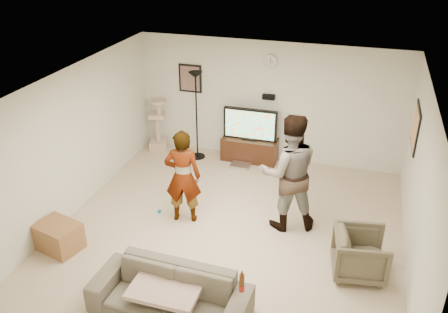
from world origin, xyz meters
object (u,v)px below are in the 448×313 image
(sofa, at_px, (170,294))
(armchair, at_px, (360,254))
(tv, at_px, (250,124))
(side_table, at_px, (59,236))
(person_right, at_px, (289,173))
(beer_bottle, at_px, (242,283))
(tv_stand, at_px, (250,149))
(cat_tree, at_px, (157,124))
(floor_lamp, at_px, (197,116))
(person_left, at_px, (183,177))

(sofa, distance_m, armchair, 2.75)
(tv, height_order, sofa, tv)
(side_table, bearing_deg, armchair, 9.54)
(person_right, height_order, beer_bottle, person_right)
(tv, bearing_deg, tv_stand, 0.00)
(person_right, distance_m, armchair, 1.66)
(tv, distance_m, beer_bottle, 4.68)
(tv, distance_m, side_table, 4.39)
(armchair, bearing_deg, beer_bottle, 129.07)
(cat_tree, height_order, sofa, cat_tree)
(floor_lamp, distance_m, armchair, 4.57)
(cat_tree, relative_size, person_left, 0.72)
(tv_stand, bearing_deg, cat_tree, -178.13)
(beer_bottle, bearing_deg, armchair, 47.96)
(tv_stand, height_order, armchair, armchair)
(floor_lamp, relative_size, armchair, 2.50)
(armchair, bearing_deg, side_table, 90.66)
(tv, distance_m, floor_lamp, 1.12)
(tv_stand, distance_m, tv, 0.58)
(tv_stand, distance_m, beer_bottle, 4.71)
(tv_stand, bearing_deg, sofa, -88.71)
(sofa, bearing_deg, tv, 93.28)
(person_left, distance_m, beer_bottle, 2.60)
(cat_tree, bearing_deg, side_table, -90.22)
(cat_tree, bearing_deg, tv, 1.87)
(person_right, bearing_deg, beer_bottle, 66.54)
(floor_lamp, xyz_separation_m, side_table, (-0.98, -3.62, -0.72))
(tv_stand, bearing_deg, armchair, -51.92)
(floor_lamp, height_order, armchair, floor_lamp)
(person_right, xyz_separation_m, side_table, (-3.25, -1.66, -0.77))
(tv_stand, xyz_separation_m, floor_lamp, (-1.10, -0.20, 0.70))
(sofa, height_order, beer_bottle, beer_bottle)
(sofa, bearing_deg, person_left, 108.49)
(person_right, xyz_separation_m, sofa, (-1.07, -2.41, -0.69))
(cat_tree, height_order, person_right, person_right)
(floor_lamp, distance_m, person_left, 2.37)
(side_table, bearing_deg, floor_lamp, 74.90)
(sofa, relative_size, side_table, 3.13)
(floor_lamp, distance_m, beer_bottle, 4.87)
(person_left, bearing_deg, person_right, 178.98)
(floor_lamp, xyz_separation_m, person_right, (2.27, -1.96, 0.05))
(tv, distance_m, armchair, 3.92)
(tv_stand, height_order, person_right, person_right)
(person_right, relative_size, armchair, 2.64)
(cat_tree, xyz_separation_m, person_left, (1.55, -2.42, 0.23))
(tv_stand, relative_size, floor_lamp, 0.62)
(beer_bottle, bearing_deg, cat_tree, 124.70)
(tv, bearing_deg, floor_lamp, -169.80)
(person_left, distance_m, side_table, 2.14)
(tv_stand, xyz_separation_m, cat_tree, (-2.06, -0.07, 0.35))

